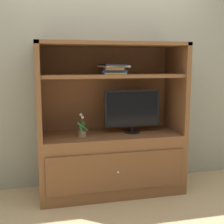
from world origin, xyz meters
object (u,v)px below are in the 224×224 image
object	(u,v)px
tv_monitor	(132,110)
magazine_stack	(113,69)
media_console	(111,146)
potted_plant	(82,131)

from	to	relation	value
tv_monitor	magazine_stack	distance (m)	0.50
media_console	tv_monitor	world-z (taller)	media_console
potted_plant	media_console	bearing A→B (deg)	12.86
tv_monitor	potted_plant	size ratio (longest dim) A/B	2.47
media_console	potted_plant	distance (m)	0.40
potted_plant	magazine_stack	world-z (taller)	magazine_stack
potted_plant	tv_monitor	bearing A→B (deg)	6.57
media_console	tv_monitor	distance (m)	0.47
media_console	magazine_stack	size ratio (longest dim) A/B	4.49
media_console	potted_plant	world-z (taller)	media_console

